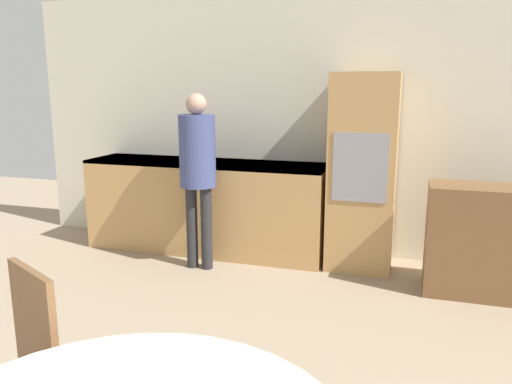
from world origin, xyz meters
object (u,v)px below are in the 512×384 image
at_px(oven_unit, 363,172).
at_px(sideboard, 493,242).
at_px(chair_far_left, 16,375).
at_px(person_standing, 198,162).

height_order(oven_unit, sideboard, oven_unit).
relative_size(oven_unit, chair_far_left, 1.86).
distance_m(oven_unit, chair_far_left, 3.35).
relative_size(sideboard, chair_far_left, 1.06).
bearing_deg(chair_far_left, person_standing, 125.05).
relative_size(oven_unit, person_standing, 1.11).
height_order(chair_far_left, person_standing, person_standing).
bearing_deg(person_standing, oven_unit, 19.75).
relative_size(oven_unit, sideboard, 1.76).
bearing_deg(oven_unit, sideboard, -19.77).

